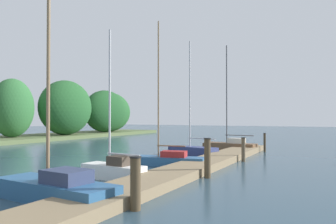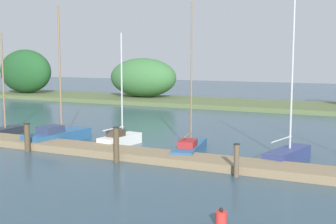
{
  "view_description": "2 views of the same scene",
  "coord_description": "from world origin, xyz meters",
  "px_view_note": "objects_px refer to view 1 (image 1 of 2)",
  "views": [
    {
      "loc": [
        -13.18,
        7.15,
        2.46
      ],
      "look_at": [
        2.96,
        15.32,
        2.73
      ],
      "focal_mm": 36.1,
      "sensor_mm": 36.0,
      "label": 1
    },
    {
      "loc": [
        10.58,
        -5.02,
        4.73
      ],
      "look_at": [
        1.18,
        14.24,
        2.11
      ],
      "focal_mm": 48.15,
      "sensor_mm": 36.0,
      "label": 2
    }
  ],
  "objects_px": {
    "mooring_piling_3": "(243,149)",
    "mooring_piling_4": "(265,142)",
    "sailboat_5": "(229,145)",
    "sailboat_2": "(112,169)",
    "sailboat_1": "(52,186)",
    "mooring_piling_1": "(135,183)",
    "sailboat_3": "(162,159)",
    "sailboat_4": "(191,149)",
    "mooring_piling_2": "(207,158)"
  },
  "relations": [
    {
      "from": "mooring_piling_2",
      "to": "sailboat_3",
      "type": "bearing_deg",
      "value": 55.57
    },
    {
      "from": "sailboat_1",
      "to": "sailboat_3",
      "type": "height_order",
      "value": "sailboat_1"
    },
    {
      "from": "mooring_piling_3",
      "to": "sailboat_2",
      "type": "bearing_deg",
      "value": 155.62
    },
    {
      "from": "sailboat_2",
      "to": "mooring_piling_2",
      "type": "xyz_separation_m",
      "value": [
        1.86,
        -3.36,
        0.41
      ]
    },
    {
      "from": "mooring_piling_4",
      "to": "sailboat_5",
      "type": "bearing_deg",
      "value": 95.23
    },
    {
      "from": "sailboat_4",
      "to": "mooring_piling_1",
      "type": "height_order",
      "value": "sailboat_4"
    },
    {
      "from": "sailboat_3",
      "to": "sailboat_5",
      "type": "height_order",
      "value": "sailboat_5"
    },
    {
      "from": "sailboat_2",
      "to": "mooring_piling_3",
      "type": "xyz_separation_m",
      "value": [
        7.49,
        -3.4,
        0.27
      ]
    },
    {
      "from": "sailboat_5",
      "to": "mooring_piling_3",
      "type": "relative_size",
      "value": 5.82
    },
    {
      "from": "mooring_piling_2",
      "to": "mooring_piling_4",
      "type": "distance_m",
      "value": 11.5
    },
    {
      "from": "sailboat_2",
      "to": "sailboat_3",
      "type": "relative_size",
      "value": 0.81
    },
    {
      "from": "sailboat_1",
      "to": "sailboat_5",
      "type": "bearing_deg",
      "value": -84.98
    },
    {
      "from": "mooring_piling_3",
      "to": "mooring_piling_4",
      "type": "bearing_deg",
      "value": -0.3
    },
    {
      "from": "sailboat_1",
      "to": "sailboat_2",
      "type": "distance_m",
      "value": 3.75
    },
    {
      "from": "sailboat_1",
      "to": "sailboat_2",
      "type": "bearing_deg",
      "value": -75.15
    },
    {
      "from": "sailboat_4",
      "to": "mooring_piling_2",
      "type": "height_order",
      "value": "sailboat_4"
    },
    {
      "from": "sailboat_3",
      "to": "mooring_piling_4",
      "type": "bearing_deg",
      "value": -121.31
    },
    {
      "from": "sailboat_2",
      "to": "mooring_piling_3",
      "type": "relative_size",
      "value": 4.49
    },
    {
      "from": "sailboat_3",
      "to": "mooring_piling_1",
      "type": "xyz_separation_m",
      "value": [
        -7.56,
        -3.2,
        0.39
      ]
    },
    {
      "from": "sailboat_4",
      "to": "mooring_piling_2",
      "type": "distance_m",
      "value": 7.88
    },
    {
      "from": "mooring_piling_3",
      "to": "sailboat_5",
      "type": "bearing_deg",
      "value": 23.84
    },
    {
      "from": "sailboat_1",
      "to": "sailboat_4",
      "type": "bearing_deg",
      "value": -79.87
    },
    {
      "from": "sailboat_3",
      "to": "mooring_piling_3",
      "type": "xyz_separation_m",
      "value": [
        3.4,
        -3.29,
        0.34
      ]
    },
    {
      "from": "sailboat_4",
      "to": "mooring_piling_3",
      "type": "bearing_deg",
      "value": 173.14
    },
    {
      "from": "sailboat_3",
      "to": "mooring_piling_2",
      "type": "height_order",
      "value": "sailboat_3"
    },
    {
      "from": "mooring_piling_4",
      "to": "sailboat_3",
      "type": "bearing_deg",
      "value": 160.28
    },
    {
      "from": "sailboat_1",
      "to": "sailboat_4",
      "type": "height_order",
      "value": "sailboat_1"
    },
    {
      "from": "mooring_piling_1",
      "to": "mooring_piling_4",
      "type": "distance_m",
      "value": 16.83
    },
    {
      "from": "mooring_piling_3",
      "to": "mooring_piling_4",
      "type": "relative_size",
      "value": 1.01
    },
    {
      "from": "sailboat_1",
      "to": "mooring_piling_1",
      "type": "height_order",
      "value": "sailboat_1"
    },
    {
      "from": "sailboat_2",
      "to": "mooring_piling_3",
      "type": "bearing_deg",
      "value": -107.51
    },
    {
      "from": "sailboat_1",
      "to": "sailboat_3",
      "type": "distance_m",
      "value": 7.82
    },
    {
      "from": "sailboat_2",
      "to": "mooring_piling_4",
      "type": "height_order",
      "value": "sailboat_2"
    },
    {
      "from": "sailboat_1",
      "to": "sailboat_4",
      "type": "relative_size",
      "value": 1.03
    },
    {
      "from": "sailboat_3",
      "to": "mooring_piling_4",
      "type": "relative_size",
      "value": 5.57
    },
    {
      "from": "mooring_piling_3",
      "to": "mooring_piling_4",
      "type": "xyz_separation_m",
      "value": [
        5.86,
        -0.03,
        -0.01
      ]
    },
    {
      "from": "sailboat_3",
      "to": "sailboat_4",
      "type": "distance_m",
      "value": 4.75
    },
    {
      "from": "sailboat_1",
      "to": "mooring_piling_4",
      "type": "distance_m",
      "value": 17.31
    },
    {
      "from": "sailboat_4",
      "to": "mooring_piling_4",
      "type": "relative_size",
      "value": 5.55
    },
    {
      "from": "sailboat_4",
      "to": "sailboat_5",
      "type": "bearing_deg",
      "value": -92.7
    },
    {
      "from": "mooring_piling_3",
      "to": "mooring_piling_4",
      "type": "distance_m",
      "value": 5.86
    },
    {
      "from": "sailboat_1",
      "to": "sailboat_4",
      "type": "xyz_separation_m",
      "value": [
        12.54,
        0.86,
        -0.02
      ]
    },
    {
      "from": "mooring_piling_4",
      "to": "mooring_piling_3",
      "type": "bearing_deg",
      "value": 179.7
    },
    {
      "from": "sailboat_5",
      "to": "sailboat_3",
      "type": "bearing_deg",
      "value": 93.63
    },
    {
      "from": "mooring_piling_2",
      "to": "mooring_piling_1",
      "type": "bearing_deg",
      "value": 179.44
    },
    {
      "from": "sailboat_1",
      "to": "sailboat_3",
      "type": "relative_size",
      "value": 1.02
    },
    {
      "from": "mooring_piling_1",
      "to": "sailboat_1",
      "type": "bearing_deg",
      "value": 94.95
    },
    {
      "from": "mooring_piling_2",
      "to": "mooring_piling_4",
      "type": "xyz_separation_m",
      "value": [
        11.5,
        -0.07,
        -0.15
      ]
    },
    {
      "from": "mooring_piling_4",
      "to": "mooring_piling_2",
      "type": "bearing_deg",
      "value": 179.67
    },
    {
      "from": "sailboat_2",
      "to": "sailboat_5",
      "type": "xyz_separation_m",
      "value": [
        13.13,
        -0.91,
        0.0
      ]
    }
  ]
}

